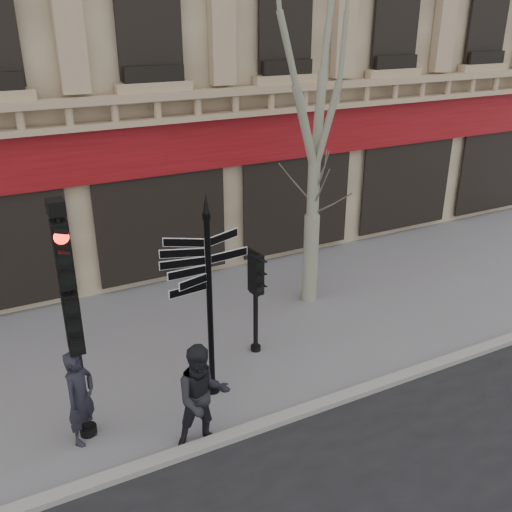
{
  "coord_description": "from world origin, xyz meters",
  "views": [
    {
      "loc": [
        -4.12,
        -8.37,
        6.69
      ],
      "look_at": [
        0.49,
        0.6,
        2.32
      ],
      "focal_mm": 40.0,
      "sensor_mm": 36.0,
      "label": 1
    }
  ],
  "objects_px": {
    "pedestrian_a": "(80,398)",
    "traffic_signal_secondary": "(256,285)",
    "traffic_signal_main": "(69,296)",
    "pedestrian_b": "(203,397)",
    "fingerpost": "(208,265)",
    "plane_tree": "(319,43)"
  },
  "relations": [
    {
      "from": "traffic_signal_main",
      "to": "pedestrian_a",
      "type": "height_order",
      "value": "traffic_signal_main"
    },
    {
      "from": "fingerpost",
      "to": "pedestrian_b",
      "type": "distance_m",
      "value": 2.23
    },
    {
      "from": "traffic_signal_main",
      "to": "pedestrian_a",
      "type": "bearing_deg",
      "value": -116.62
    },
    {
      "from": "plane_tree",
      "to": "pedestrian_b",
      "type": "bearing_deg",
      "value": -140.05
    },
    {
      "from": "fingerpost",
      "to": "pedestrian_b",
      "type": "height_order",
      "value": "fingerpost"
    },
    {
      "from": "traffic_signal_secondary",
      "to": "pedestrian_b",
      "type": "distance_m",
      "value": 3.05
    },
    {
      "from": "traffic_signal_main",
      "to": "pedestrian_a",
      "type": "relative_size",
      "value": 2.47
    },
    {
      "from": "plane_tree",
      "to": "pedestrian_b",
      "type": "height_order",
      "value": "plane_tree"
    },
    {
      "from": "fingerpost",
      "to": "traffic_signal_main",
      "type": "bearing_deg",
      "value": -172.1
    },
    {
      "from": "traffic_signal_secondary",
      "to": "pedestrian_a",
      "type": "height_order",
      "value": "traffic_signal_secondary"
    },
    {
      "from": "traffic_signal_main",
      "to": "plane_tree",
      "type": "bearing_deg",
      "value": 25.89
    },
    {
      "from": "fingerpost",
      "to": "pedestrian_a",
      "type": "bearing_deg",
      "value": -169.58
    },
    {
      "from": "fingerpost",
      "to": "pedestrian_a",
      "type": "xyz_separation_m",
      "value": [
        -2.43,
        -0.24,
        -1.79
      ]
    },
    {
      "from": "fingerpost",
      "to": "pedestrian_b",
      "type": "relative_size",
      "value": 2.07
    },
    {
      "from": "fingerpost",
      "to": "pedestrian_a",
      "type": "height_order",
      "value": "fingerpost"
    },
    {
      "from": "fingerpost",
      "to": "traffic_signal_main",
      "type": "height_order",
      "value": "traffic_signal_main"
    },
    {
      "from": "traffic_signal_main",
      "to": "pedestrian_b",
      "type": "xyz_separation_m",
      "value": [
        1.67,
        -1.14,
        -1.71
      ]
    },
    {
      "from": "traffic_signal_main",
      "to": "pedestrian_b",
      "type": "relative_size",
      "value": 2.22
    },
    {
      "from": "fingerpost",
      "to": "plane_tree",
      "type": "height_order",
      "value": "plane_tree"
    },
    {
      "from": "pedestrian_a",
      "to": "traffic_signal_secondary",
      "type": "bearing_deg",
      "value": -25.33
    },
    {
      "from": "traffic_signal_secondary",
      "to": "plane_tree",
      "type": "bearing_deg",
      "value": 26.73
    },
    {
      "from": "traffic_signal_secondary",
      "to": "pedestrian_b",
      "type": "height_order",
      "value": "traffic_signal_secondary"
    }
  ]
}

